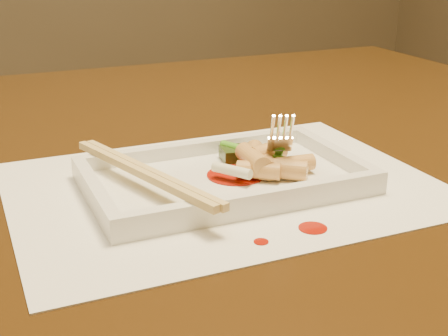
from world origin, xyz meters
name	(u,v)px	position (x,y,z in m)	size (l,w,h in m)	color
table	(109,227)	(0.00, 0.00, 0.65)	(1.40, 0.90, 0.75)	black
placemat	(224,186)	(0.08, -0.16, 0.75)	(0.40, 0.30, 0.00)	white
sauce_splatter_a	(313,228)	(0.11, -0.28, 0.75)	(0.02, 0.02, 0.00)	#9C1204
sauce_splatter_b	(261,242)	(0.06, -0.28, 0.75)	(0.01, 0.01, 0.00)	#9C1204
plate_base	(224,182)	(0.08, -0.16, 0.76)	(0.26, 0.16, 0.01)	white
plate_rim_far	(196,148)	(0.08, -0.09, 0.77)	(0.26, 0.01, 0.01)	white
plate_rim_near	(258,199)	(0.08, -0.24, 0.77)	(0.26, 0.01, 0.01)	white
plate_rim_left	(95,191)	(-0.04, -0.16, 0.77)	(0.01, 0.14, 0.01)	white
plate_rim_right	(334,154)	(0.20, -0.16, 0.77)	(0.01, 0.14, 0.01)	white
veg_piece	(240,153)	(0.11, -0.12, 0.77)	(0.04, 0.03, 0.01)	black
scallion_white	(232,171)	(0.08, -0.18, 0.77)	(0.01, 0.01, 0.04)	#EAEACC
scallion_green	(254,153)	(0.12, -0.14, 0.77)	(0.01, 0.01, 0.09)	#3E9017
chopstick_a	(141,173)	(0.00, -0.16, 0.78)	(0.01, 0.21, 0.01)	tan
chopstick_b	(149,172)	(0.01, -0.16, 0.78)	(0.01, 0.21, 0.01)	tan
fork	(282,91)	(0.15, -0.15, 0.83)	(0.09, 0.10, 0.14)	silver
sauce_blob_0	(236,175)	(0.09, -0.16, 0.76)	(0.06, 0.06, 0.00)	#9C1204
rice_cake_0	(253,154)	(0.12, -0.14, 0.77)	(0.02, 0.02, 0.04)	#D9B265
rice_cake_1	(284,169)	(0.13, -0.19, 0.77)	(0.02, 0.02, 0.04)	#D9B265
rice_cake_2	(267,153)	(0.13, -0.16, 0.78)	(0.02, 0.02, 0.04)	#D9B265
rice_cake_3	(295,164)	(0.15, -0.18, 0.77)	(0.02, 0.02, 0.04)	#D9B265
rice_cake_4	(266,164)	(0.12, -0.17, 0.77)	(0.02, 0.02, 0.04)	#D9B265
rice_cake_5	(253,159)	(0.11, -0.17, 0.78)	(0.02, 0.02, 0.05)	#D9B265
rice_cake_6	(264,164)	(0.12, -0.17, 0.77)	(0.02, 0.02, 0.04)	#D9B265
rice_cake_7	(259,170)	(0.11, -0.18, 0.77)	(0.02, 0.02, 0.04)	#D9B265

